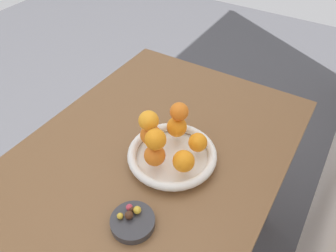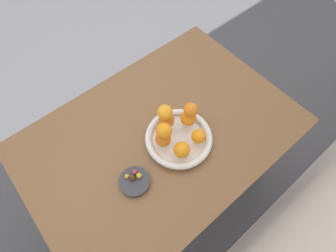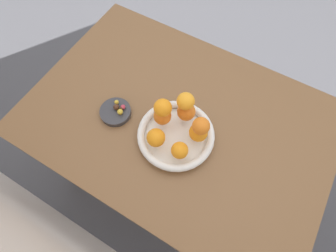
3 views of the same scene
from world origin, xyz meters
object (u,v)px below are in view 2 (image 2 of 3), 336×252
Objects in this scene: candy_ball_3 at (135,172)px; orange_1 at (182,150)px; orange_5 at (164,131)px; candy_ball_2 at (136,173)px; dining_table at (161,143)px; candy_ball_4 at (133,178)px; orange_3 at (188,118)px; orange_7 at (165,112)px; fruit_bowl at (179,138)px; candy_ball_0 at (139,176)px; orange_4 at (166,120)px; orange_0 at (163,139)px; candy_ball_1 at (127,176)px; orange_6 at (191,110)px; candy_dish at (135,182)px; orange_2 at (199,136)px.

orange_1 is at bearing 162.07° from candy_ball_3.
orange_5 reaches higher than candy_ball_2.
dining_table is 51.26× the size of candy_ball_4.
orange_7 is (0.08, -0.05, 0.06)m from orange_3.
candy_ball_2 is at bearing 2.70° from fruit_bowl.
orange_7 is at bearing -158.23° from candy_ball_2.
candy_ball_4 is at bearing -20.98° from candy_ball_0.
fruit_bowl is 4.21× the size of orange_4.
candy_ball_4 is at bearing 11.63° from orange_0.
candy_ball_0 is at bearing 28.46° from dining_table.
orange_3 is at bearing -172.16° from candy_ball_4.
candy_ball_1 is at bearing 18.22° from dining_table.
candy_ball_2 is (0.22, 0.01, 0.01)m from fruit_bowl.
orange_4 reaches higher than candy_ball_2.
orange_6 is at bearing -144.53° from orange_1.
candy_dish is 1.87× the size of orange_0.
orange_1 is at bearing 37.95° from orange_3.
candy_ball_3 reaches higher than dining_table.
candy_ball_4 is at bearing -12.55° from orange_1.
orange_7 is (-0.05, -0.05, 0.06)m from orange_0.
orange_2 is 0.30m from candy_ball_1.
fruit_bowl is 17.69× the size of candy_ball_2.
fruit_bowl is 0.22m from candy_ball_2.
candy_ball_2 is at bearing 21.77° from orange_7.
candy_ball_2 is at bearing -10.45° from orange_2.
candy_dish is 2.03× the size of orange_6.
fruit_bowl is 0.09m from orange_1.
orange_2 is 0.16m from orange_7.
candy_ball_0 is at bearing 16.46° from orange_0.
orange_3 reaches higher than candy_ball_0.
orange_5 is 0.19m from candy_ball_0.
dining_table is at bearing -94.02° from orange_1.
candy_dish is at bearing 13.83° from orange_5.
orange_5 is at bearing -169.18° from candy_ball_4.
candy_ball_4 is at bearing 34.73° from candy_ball_3.
fruit_bowl is at bearing -173.10° from candy_ball_0.
fruit_bowl is 2.36× the size of candy_dish.
orange_7 is (-0.23, -0.10, 0.12)m from candy_dish.
candy_ball_4 is (0.02, -0.01, 0.00)m from candy_ball_0.
candy_ball_4 is at bearing 6.95° from orange_6.
orange_0 is (0.03, 0.05, 0.16)m from dining_table.
dining_table is 0.19m from orange_3.
orange_5 reaches higher than candy_ball_1.
candy_ball_0 reaches higher than fruit_bowl.
orange_6 reaches higher than fruit_bowl.
orange_6 reaches higher than orange_1.
candy_ball_1 is at bearing 4.61° from orange_5.
orange_3 is 0.99× the size of orange_4.
candy_dish is 0.04m from candy_ball_1.
orange_4 is at bearing -33.72° from orange_3.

